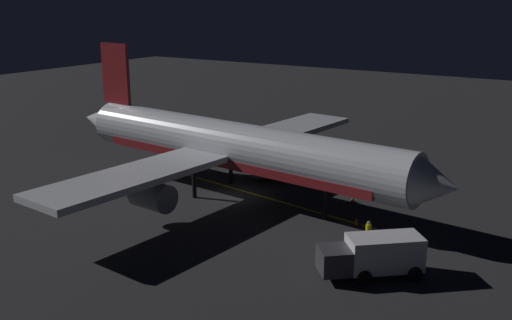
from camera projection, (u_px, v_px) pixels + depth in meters
ground_plane at (236, 197)px, 49.97m from camera, size 180.00×180.00×0.20m
apron_guide_stripe at (282, 202)px, 48.53m from camera, size 3.94×23.04×0.01m
airliner at (230, 147)px, 49.19m from camera, size 35.56×38.90×12.14m
baggage_truck at (375, 256)px, 35.34m from camera, size 5.65×6.03×2.52m
catering_truck at (288, 165)px, 54.74m from camera, size 6.21×5.70×2.33m
ground_crew_worker at (368, 233)px, 39.87m from camera, size 0.40×0.40×1.74m
traffic_cone_near_left at (356, 222)px, 43.56m from camera, size 0.50×0.50×0.55m
traffic_cone_near_right at (353, 199)px, 48.43m from camera, size 0.50×0.50×0.55m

